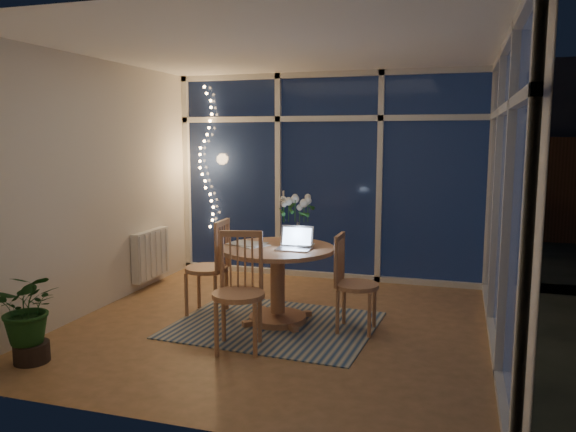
# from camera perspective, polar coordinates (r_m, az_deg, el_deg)

# --- Properties ---
(floor) EXTENTS (4.00, 4.00, 0.00)m
(floor) POSITION_cam_1_polar(r_m,az_deg,el_deg) (5.51, -0.74, -11.04)
(floor) COLOR brown
(floor) RESTS_ON ground
(ceiling) EXTENTS (4.00, 4.00, 0.00)m
(ceiling) POSITION_cam_1_polar(r_m,az_deg,el_deg) (5.27, -0.79, 16.75)
(ceiling) COLOR white
(ceiling) RESTS_ON wall_back
(wall_back) EXTENTS (4.00, 0.04, 2.60)m
(wall_back) POSITION_cam_1_polar(r_m,az_deg,el_deg) (7.16, 4.16, 4.00)
(wall_back) COLOR silver
(wall_back) RESTS_ON floor
(wall_front) EXTENTS (4.00, 0.04, 2.60)m
(wall_front) POSITION_cam_1_polar(r_m,az_deg,el_deg) (3.40, -11.15, -0.61)
(wall_front) COLOR silver
(wall_front) RESTS_ON floor
(wall_left) EXTENTS (0.04, 4.00, 2.60)m
(wall_left) POSITION_cam_1_polar(r_m,az_deg,el_deg) (6.15, -18.83, 2.92)
(wall_left) COLOR silver
(wall_left) RESTS_ON floor
(wall_right) EXTENTS (0.04, 4.00, 2.60)m
(wall_right) POSITION_cam_1_polar(r_m,az_deg,el_deg) (5.00, 21.63, 1.71)
(wall_right) COLOR silver
(wall_right) RESTS_ON floor
(window_wall_back) EXTENTS (4.00, 0.10, 2.60)m
(window_wall_back) POSITION_cam_1_polar(r_m,az_deg,el_deg) (7.12, 4.09, 3.97)
(window_wall_back) COLOR silver
(window_wall_back) RESTS_ON floor
(window_wall_right) EXTENTS (0.10, 4.00, 2.60)m
(window_wall_right) POSITION_cam_1_polar(r_m,az_deg,el_deg) (5.00, 21.17, 1.73)
(window_wall_right) COLOR silver
(window_wall_right) RESTS_ON floor
(radiator) EXTENTS (0.10, 0.70, 0.58)m
(radiator) POSITION_cam_1_polar(r_m,az_deg,el_deg) (6.99, -13.77, -3.77)
(radiator) COLOR silver
(radiator) RESTS_ON wall_left
(fairy_lights) EXTENTS (0.24, 0.10, 1.85)m
(fairy_lights) POSITION_cam_1_polar(r_m,az_deg,el_deg) (7.58, -8.35, 5.86)
(fairy_lights) COLOR #F2AC60
(fairy_lights) RESTS_ON window_wall_back
(garden_patio) EXTENTS (12.00, 6.00, 0.10)m
(garden_patio) POSITION_cam_1_polar(r_m,az_deg,el_deg) (10.19, 10.63, -2.63)
(garden_patio) COLOR black
(garden_patio) RESTS_ON ground
(garden_fence) EXTENTS (11.00, 0.08, 1.80)m
(garden_fence) POSITION_cam_1_polar(r_m,az_deg,el_deg) (10.62, 8.39, 3.08)
(garden_fence) COLOR #362213
(garden_fence) RESTS_ON ground
(neighbour_roof) EXTENTS (7.00, 3.00, 2.20)m
(neighbour_roof) POSITION_cam_1_polar(r_m,az_deg,el_deg) (13.53, 11.75, 9.56)
(neighbour_roof) COLOR #2F3138
(neighbour_roof) RESTS_ON ground
(garden_shrubs) EXTENTS (0.90, 0.90, 0.90)m
(garden_shrubs) POSITION_cam_1_polar(r_m,az_deg,el_deg) (8.80, 1.08, -0.80)
(garden_shrubs) COLOR black
(garden_shrubs) RESTS_ON ground
(rug) EXTENTS (1.97, 1.62, 0.01)m
(rug) POSITION_cam_1_polar(r_m,az_deg,el_deg) (5.51, -1.38, -10.99)
(rug) COLOR #BAB297
(rug) RESTS_ON floor
(dining_table) EXTENTS (1.17, 1.17, 0.75)m
(dining_table) POSITION_cam_1_polar(r_m,az_deg,el_deg) (5.49, -1.06, -7.01)
(dining_table) COLOR #B0714F
(dining_table) RESTS_ON floor
(chair_left) EXTENTS (0.48, 0.48, 0.99)m
(chair_left) POSITION_cam_1_polar(r_m,az_deg,el_deg) (5.79, -8.29, -5.08)
(chair_left) COLOR #B0714F
(chair_left) RESTS_ON floor
(chair_right) EXTENTS (0.43, 0.43, 0.93)m
(chair_right) POSITION_cam_1_polar(r_m,az_deg,el_deg) (5.26, 7.00, -6.77)
(chair_right) COLOR #B0714F
(chair_right) RESTS_ON floor
(chair_front) EXTENTS (0.56, 0.56, 1.02)m
(chair_front) POSITION_cam_1_polar(r_m,az_deg,el_deg) (4.79, -5.06, -7.68)
(chair_front) COLOR #B0714F
(chair_front) RESTS_ON floor
(laptop) EXTENTS (0.32, 0.27, 0.23)m
(laptop) POSITION_cam_1_polar(r_m,az_deg,el_deg) (5.25, 0.58, -2.21)
(laptop) COLOR silver
(laptop) RESTS_ON dining_table
(flower_vase) EXTENTS (0.22, 0.22, 0.21)m
(flower_vase) POSITION_cam_1_polar(r_m,az_deg,el_deg) (5.60, 1.06, -1.68)
(flower_vase) COLOR white
(flower_vase) RESTS_ON dining_table
(bowl) EXTENTS (0.16, 0.16, 0.04)m
(bowl) POSITION_cam_1_polar(r_m,az_deg,el_deg) (5.37, 1.85, -3.05)
(bowl) COLOR white
(bowl) RESTS_ON dining_table
(newspapers) EXTENTS (0.40, 0.35, 0.01)m
(newspapers) POSITION_cam_1_polar(r_m,az_deg,el_deg) (5.55, -3.80, -2.83)
(newspapers) COLOR white
(newspapers) RESTS_ON dining_table
(phone) EXTENTS (0.12, 0.07, 0.01)m
(phone) POSITION_cam_1_polar(r_m,az_deg,el_deg) (5.34, -0.19, -3.24)
(phone) COLOR black
(phone) RESTS_ON dining_table
(potted_plant) EXTENTS (0.68, 0.65, 0.76)m
(potted_plant) POSITION_cam_1_polar(r_m,az_deg,el_deg) (5.00, -24.79, -9.25)
(potted_plant) COLOR #174118
(potted_plant) RESTS_ON floor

